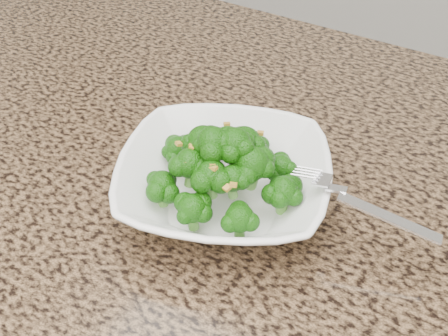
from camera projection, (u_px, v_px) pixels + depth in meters
The scene contains 5 objects.
granite_counter at pixel (141, 192), 0.70m from camera, with size 1.64×1.04×0.03m, color brown.
bowl at pixel (224, 182), 0.64m from camera, with size 0.24×0.24×0.06m, color white.
broccoli_pile at pixel (224, 138), 0.60m from camera, with size 0.21×0.21×0.07m, color #185B0A, non-canonical shape.
garlic_topping at pixel (224, 110), 0.58m from camera, with size 0.13×0.13×0.01m, color gold, non-canonical shape.
fork at pixel (340, 190), 0.58m from camera, with size 0.18×0.03×0.01m, color silver, non-canonical shape.
Camera 1 is at (0.36, -0.08, 1.35)m, focal length 45.00 mm.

